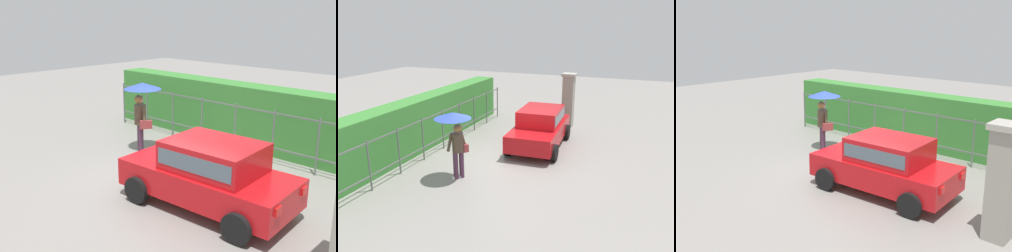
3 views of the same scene
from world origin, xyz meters
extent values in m
plane|color=gray|center=(0.00, 0.00, 0.00)|extent=(40.00, 40.00, 0.00)
cube|color=#B71116|center=(1.50, -0.68, 0.58)|extent=(3.79, 1.85, 0.60)
cube|color=#B71116|center=(1.65, -0.68, 1.18)|extent=(1.98, 1.55, 0.60)
cube|color=#4C5B66|center=(1.65, -0.68, 1.20)|extent=(1.83, 1.56, 0.33)
cylinder|color=black|center=(0.30, -1.60, 0.30)|extent=(0.61, 0.21, 0.60)
cylinder|color=black|center=(0.21, 0.08, 0.30)|extent=(0.61, 0.21, 0.60)
cylinder|color=black|center=(2.80, -1.45, 0.30)|extent=(0.61, 0.21, 0.60)
cylinder|color=black|center=(2.70, 0.23, 0.30)|extent=(0.61, 0.21, 0.60)
cube|color=red|center=(3.39, -1.13, 0.73)|extent=(0.07, 0.20, 0.16)
cube|color=red|center=(3.33, -0.03, 0.73)|extent=(0.07, 0.20, 0.16)
cylinder|color=#47283D|center=(-2.22, 0.78, 0.43)|extent=(0.15, 0.15, 0.86)
cylinder|color=#47283D|center=(-2.05, 0.68, 0.43)|extent=(0.15, 0.15, 0.86)
cube|color=white|center=(-2.18, 0.83, 0.04)|extent=(0.26, 0.10, 0.08)
cube|color=white|center=(-2.02, 0.73, 0.04)|extent=(0.26, 0.10, 0.08)
cylinder|color=#473828|center=(-2.13, 0.73, 1.15)|extent=(0.34, 0.34, 0.58)
sphere|color=#DBAD89|center=(-2.13, 0.73, 1.58)|extent=(0.22, 0.22, 0.22)
sphere|color=olive|center=(-2.15, 0.70, 1.60)|extent=(0.25, 0.25, 0.25)
cylinder|color=#473828|center=(-2.27, 0.92, 1.18)|extent=(0.24, 0.20, 0.56)
cylinder|color=#473828|center=(-1.90, 0.68, 1.18)|extent=(0.24, 0.20, 0.56)
cylinder|color=#B2B2B7|center=(-2.15, 0.86, 1.50)|extent=(0.02, 0.02, 0.77)
cone|color=blue|center=(-2.15, 0.86, 1.97)|extent=(1.09, 1.09, 0.18)
cube|color=maroon|center=(-1.85, 0.69, 0.91)|extent=(0.32, 0.37, 0.24)
cylinder|color=#59605B|center=(-5.06, 2.58, 0.75)|extent=(0.05, 0.05, 1.50)
cylinder|color=#59605B|center=(-3.82, 2.58, 0.75)|extent=(0.05, 0.05, 1.50)
cylinder|color=#59605B|center=(-2.57, 2.58, 0.75)|extent=(0.05, 0.05, 1.50)
cylinder|color=#59605B|center=(-1.32, 2.58, 0.75)|extent=(0.05, 0.05, 1.50)
cylinder|color=#59605B|center=(-0.08, 2.58, 0.75)|extent=(0.05, 0.05, 1.50)
cylinder|color=#59605B|center=(1.17, 2.58, 0.75)|extent=(0.05, 0.05, 1.50)
cylinder|color=#59605B|center=(2.41, 2.58, 0.75)|extent=(0.05, 0.05, 1.50)
cube|color=#59605B|center=(-0.08, 2.58, 1.42)|extent=(9.96, 0.03, 0.04)
cube|color=#59605B|center=(-0.08, 2.58, 0.45)|extent=(9.96, 0.03, 0.04)
cube|color=#387F33|center=(-0.08, 3.47, 0.95)|extent=(10.96, 0.90, 1.90)
camera|label=1|loc=(6.40, -6.94, 4.00)|focal=43.40mm
camera|label=2|loc=(-10.57, -4.35, 4.58)|focal=37.17mm
camera|label=3|loc=(7.17, -8.50, 4.21)|focal=42.45mm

